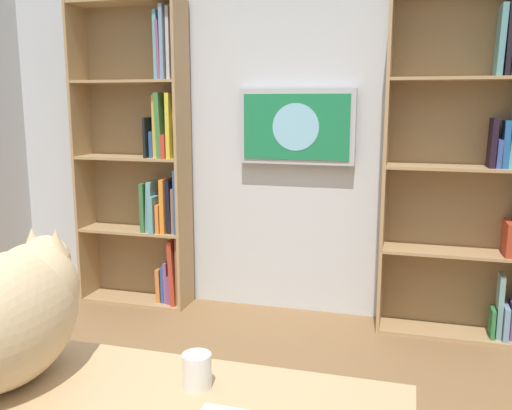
{
  "coord_description": "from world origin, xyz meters",
  "views": [
    {
      "loc": [
        -0.87,
        1.69,
        1.53
      ],
      "look_at": [
        -0.1,
        -1.03,
        1.0
      ],
      "focal_mm": 38.99,
      "sensor_mm": 36.0,
      "label": 1
    }
  ],
  "objects_px": {
    "bookshelf_right": "(147,163)",
    "cat": "(17,309)",
    "wall_mounted_tv": "(297,127)",
    "coffee_mug": "(197,371)",
    "bookshelf_left": "(479,164)"
  },
  "relations": [
    {
      "from": "bookshelf_right",
      "to": "wall_mounted_tv",
      "type": "height_order",
      "value": "bookshelf_right"
    },
    {
      "from": "coffee_mug",
      "to": "bookshelf_left",
      "type": "bearing_deg",
      "value": -110.99
    },
    {
      "from": "bookshelf_right",
      "to": "cat",
      "type": "bearing_deg",
      "value": 109.04
    },
    {
      "from": "coffee_mug",
      "to": "wall_mounted_tv",
      "type": "bearing_deg",
      "value": -84.25
    },
    {
      "from": "bookshelf_right",
      "to": "coffee_mug",
      "type": "relative_size",
      "value": 23.31
    },
    {
      "from": "wall_mounted_tv",
      "to": "coffee_mug",
      "type": "distance_m",
      "value": 2.6
    },
    {
      "from": "bookshelf_left",
      "to": "wall_mounted_tv",
      "type": "bearing_deg",
      "value": -3.77
    },
    {
      "from": "bookshelf_right",
      "to": "wall_mounted_tv",
      "type": "relative_size",
      "value": 2.74
    },
    {
      "from": "wall_mounted_tv",
      "to": "coffee_mug",
      "type": "height_order",
      "value": "wall_mounted_tv"
    },
    {
      "from": "bookshelf_left",
      "to": "cat",
      "type": "bearing_deg",
      "value": 60.33
    },
    {
      "from": "bookshelf_right",
      "to": "cat",
      "type": "distance_m",
      "value": 2.67
    },
    {
      "from": "bookshelf_right",
      "to": "coffee_mug",
      "type": "distance_m",
      "value": 2.82
    },
    {
      "from": "wall_mounted_tv",
      "to": "bookshelf_right",
      "type": "bearing_deg",
      "value": 4.22
    },
    {
      "from": "bookshelf_right",
      "to": "cat",
      "type": "xyz_separation_m",
      "value": [
        -0.87,
        2.52,
        -0.12
      ]
    },
    {
      "from": "bookshelf_left",
      "to": "bookshelf_right",
      "type": "xyz_separation_m",
      "value": [
        2.31,
        0.0,
        -0.06
      ]
    }
  ]
}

